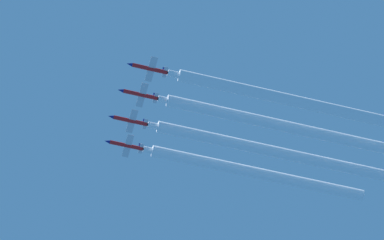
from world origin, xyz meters
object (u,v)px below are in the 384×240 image
jet_inner_left (139,94)px  jet_inner_right (125,145)px  jet_far_left (148,68)px  jet_center (129,120)px

jet_inner_left → jet_inner_right: 17.70m
jet_far_left → jet_center: bearing=3.6°
jet_center → jet_far_left: bearing=-176.4°
jet_far_left → jet_inner_right: size_ratio=1.00×
jet_center → jet_inner_right: 8.69m
jet_inner_left → jet_inner_right: size_ratio=1.00×
jet_inner_right → jet_center: bearing=174.6°
jet_far_left → jet_inner_left: 8.92m
jet_far_left → jet_center: jet_center is taller
jet_far_left → jet_center: (17.96, 1.13, 0.34)m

